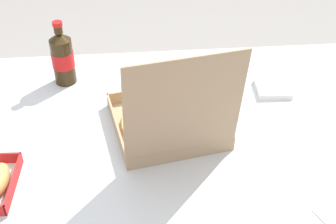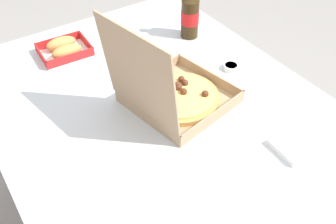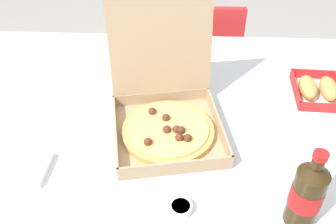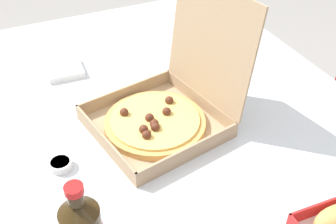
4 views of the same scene
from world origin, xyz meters
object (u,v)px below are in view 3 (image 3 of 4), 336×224
at_px(pizza_box_open, 167,116).
at_px(napkin_pile, 27,169).
at_px(bread_side_box, 318,89).
at_px(paper_menu, 52,60).
at_px(dipping_sauce_cup, 181,208).
at_px(chair, 199,63).
at_px(cola_bottle, 307,194).

xyz_separation_m(pizza_box_open, napkin_pile, (-0.36, -0.19, -0.04)).
xyz_separation_m(bread_side_box, paper_menu, (-0.94, 0.17, -0.02)).
relative_size(bread_side_box, dipping_sauce_cup, 3.51).
height_order(chair, napkin_pile, chair).
distance_m(cola_bottle, napkin_pile, 0.71).
bearing_deg(bread_side_box, paper_menu, 169.74).
xyz_separation_m(bread_side_box, dipping_sauce_cup, (-0.44, -0.48, -0.01)).
distance_m(cola_bottle, dipping_sauce_cup, 0.29).
bearing_deg(napkin_pile, cola_bottle, -9.62).
bearing_deg(cola_bottle, pizza_box_open, 137.27).
distance_m(paper_menu, napkin_pile, 0.55).
bearing_deg(chair, paper_menu, -141.83).
height_order(cola_bottle, dipping_sauce_cup, cola_bottle).
bearing_deg(cola_bottle, paper_menu, 139.70).
height_order(bread_side_box, cola_bottle, cola_bottle).
bearing_deg(napkin_pile, bread_side_box, 23.60).
bearing_deg(paper_menu, bread_side_box, -33.80).
bearing_deg(chair, napkin_pile, -116.16).
bearing_deg(napkin_pile, pizza_box_open, 27.22).
bearing_deg(dipping_sauce_cup, chair, 86.09).
relative_size(pizza_box_open, bread_side_box, 2.04).
bearing_deg(cola_bottle, dipping_sauce_cup, 177.96).
distance_m(chair, pizza_box_open, 0.88).
height_order(chair, cola_bottle, cola_bottle).
height_order(cola_bottle, napkin_pile, cola_bottle).
relative_size(bread_side_box, paper_menu, 0.94).
relative_size(chair, paper_menu, 3.95).
relative_size(chair, bread_side_box, 4.22).
bearing_deg(napkin_pile, chair, 63.84).
relative_size(cola_bottle, dipping_sauce_cup, 4.00).
relative_size(paper_menu, dipping_sauce_cup, 3.75).
bearing_deg(paper_menu, napkin_pile, -104.62).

